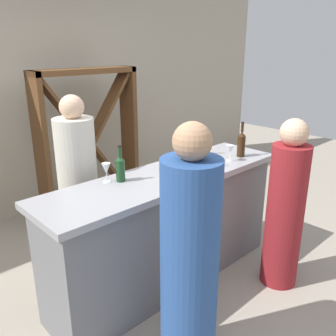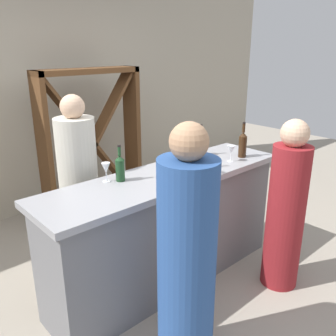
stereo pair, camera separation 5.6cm
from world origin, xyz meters
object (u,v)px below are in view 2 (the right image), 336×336
(wine_bottle_second_right_amber_brown, at_px, (243,144))
(person_right_guest, at_px, (80,196))
(wine_glass_near_left, at_px, (206,161))
(wine_rack, at_px, (92,143))
(wine_bottle_leftmost_olive_green, at_px, (120,168))
(wine_bottle_center_near_black, at_px, (201,144))
(wine_bottle_second_left_dark_green, at_px, (196,154))
(person_left_guest, at_px, (286,211))
(person_center_guest, at_px, (187,261))
(wine_glass_near_right, at_px, (106,169))
(wine_glass_near_center, at_px, (231,150))

(wine_bottle_second_right_amber_brown, bearing_deg, person_right_guest, 151.99)
(wine_glass_near_left, bearing_deg, wine_rack, 87.61)
(wine_bottle_leftmost_olive_green, bearing_deg, wine_bottle_center_near_black, 2.84)
(wine_bottle_second_left_dark_green, xyz_separation_m, person_left_guest, (0.43, -0.61, -0.44))
(wine_bottle_center_near_black, distance_m, person_center_guest, 1.41)
(wine_bottle_second_right_amber_brown, height_order, person_center_guest, person_center_guest)
(person_center_guest, bearing_deg, wine_glass_near_left, -74.92)
(person_left_guest, bearing_deg, wine_rack, -4.87)
(person_left_guest, bearing_deg, wine_glass_near_right, 38.38)
(wine_rack, bearing_deg, wine_bottle_center_near_black, -79.55)
(wine_bottle_leftmost_olive_green, height_order, person_center_guest, person_center_guest)
(wine_bottle_leftmost_olive_green, bearing_deg, wine_glass_near_right, 146.28)
(wine_bottle_center_near_black, xyz_separation_m, wine_glass_near_right, (-1.02, 0.01, -0.01))
(wine_glass_near_center, distance_m, person_left_guest, 0.69)
(wine_rack, relative_size, person_left_guest, 1.19)
(wine_glass_near_center, relative_size, person_right_guest, 0.09)
(wine_bottle_second_left_dark_green, height_order, person_center_guest, person_center_guest)
(wine_rack, xyz_separation_m, person_center_guest, (-0.77, -2.35, -0.13))
(wine_bottle_second_right_amber_brown, distance_m, person_center_guest, 1.46)
(wine_glass_near_left, bearing_deg, wine_bottle_center_near_black, 47.43)
(wine_rack, distance_m, wine_bottle_second_right_amber_brown, 1.86)
(wine_bottle_center_near_black, height_order, wine_bottle_second_right_amber_brown, wine_bottle_second_right_amber_brown)
(wine_rack, xyz_separation_m, wine_bottle_second_right_amber_brown, (0.52, -1.76, 0.25))
(person_right_guest, bearing_deg, person_center_guest, 12.88)
(person_right_guest, bearing_deg, wine_glass_near_center, 70.53)
(person_left_guest, distance_m, person_right_guest, 1.71)
(wine_glass_near_right, xyz_separation_m, person_left_guest, (1.13, -0.86, -0.41))
(wine_bottle_second_left_dark_green, distance_m, wine_bottle_center_near_black, 0.40)
(wine_bottle_second_left_dark_green, relative_size, wine_bottle_second_right_amber_brown, 1.06)
(person_left_guest, bearing_deg, wine_glass_near_left, 30.40)
(person_center_guest, bearing_deg, wine_bottle_center_near_black, -70.34)
(person_center_guest, bearing_deg, wine_glass_near_center, -83.05)
(wine_bottle_second_left_dark_green, bearing_deg, wine_bottle_center_near_black, 37.23)
(wine_bottle_center_near_black, height_order, person_center_guest, person_center_guest)
(wine_bottle_leftmost_olive_green, bearing_deg, wine_rack, 66.57)
(wine_bottle_leftmost_olive_green, xyz_separation_m, wine_glass_near_right, (-0.09, 0.06, -0.00))
(wine_bottle_second_right_amber_brown, xyz_separation_m, person_center_guest, (-1.29, -0.58, -0.37))
(wine_glass_near_center, height_order, person_center_guest, person_center_guest)
(wine_bottle_center_near_black, relative_size, person_right_guest, 0.18)
(wine_rack, height_order, wine_bottle_second_right_amber_brown, wine_rack)
(wine_bottle_second_left_dark_green, bearing_deg, wine_bottle_leftmost_olive_green, 162.55)
(wine_glass_near_center, distance_m, wine_glass_near_right, 1.12)
(wine_bottle_second_right_amber_brown, height_order, person_right_guest, person_right_guest)
(wine_glass_near_right, bearing_deg, person_left_guest, -37.23)
(wine_bottle_second_left_dark_green, height_order, person_right_guest, person_right_guest)
(wine_glass_near_right, bearing_deg, wine_bottle_second_left_dark_green, -19.69)
(wine_glass_near_center, relative_size, person_center_guest, 0.09)
(wine_bottle_center_near_black, xyz_separation_m, person_center_guest, (-1.04, -0.87, -0.36))
(person_right_guest, bearing_deg, wine_bottle_second_left_dark_green, 61.82)
(wine_glass_near_left, height_order, person_right_guest, person_right_guest)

